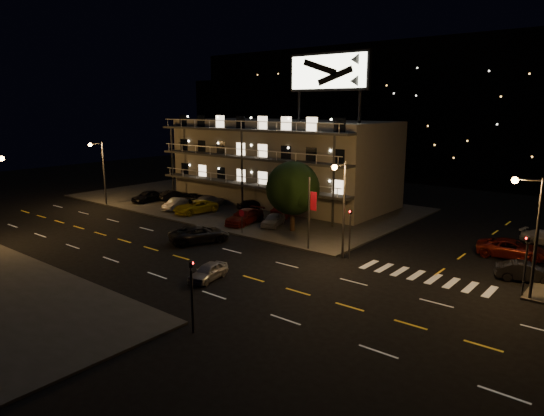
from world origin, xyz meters
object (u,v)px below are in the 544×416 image
Objects in this scene: side_car_0 at (526,272)px; lot_car_4 at (273,220)px; lot_car_2 at (195,207)px; road_car_west at (200,234)px; road_car_east at (208,272)px; tree at (292,190)px; lot_car_7 at (209,201)px.

lot_car_4 is at bearing 70.30° from side_car_0.
lot_car_2 is 11.90m from road_car_west.
road_car_east is at bearing -85.28° from lot_car_4.
lot_car_2 is 0.96× the size of road_car_west.
tree reaches higher than lot_car_7.
road_car_west is at bearing 129.79° from road_car_east.
side_car_0 reaches higher than road_car_east.
lot_car_2 is 1.36× the size of lot_car_4.
road_car_west is at bearing 125.75° from lot_car_7.
side_car_0 is (34.76, 0.16, -0.21)m from lot_car_2.
road_car_west reaches higher than side_car_0.
side_car_0 is at bearing 167.55° from lot_car_7.
road_car_east is at bearing -76.97° from tree.
road_car_west reaches higher than road_car_east.
tree is 13.89m from lot_car_2.
lot_car_4 is 16.09m from road_car_east.
lot_car_2 is at bearing -177.21° from tree.
lot_car_7 is 36.25m from side_car_0.
road_car_west is at bearing -118.79° from lot_car_4.
road_car_east is at bearing -29.88° from lot_car_2.
lot_car_7 is at bearing 120.79° from lot_car_2.
tree reaches higher than road_car_east.
lot_car_7 is at bearing 124.93° from road_car_east.
lot_car_7 is 0.89× the size of road_car_west.
tree reaches higher than lot_car_2.
lot_car_7 is at bearing 169.10° from tree.
lot_car_2 is at bearing -15.63° from road_car_west.
lot_car_4 is 12.45m from lot_car_7.
lot_car_7 is at bearing -22.41° from road_car_west.
lot_car_4 is 0.79× the size of lot_car_7.
lot_car_4 is (-2.63, 0.25, -3.45)m from tree.
lot_car_2 reaches higher than road_car_west.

